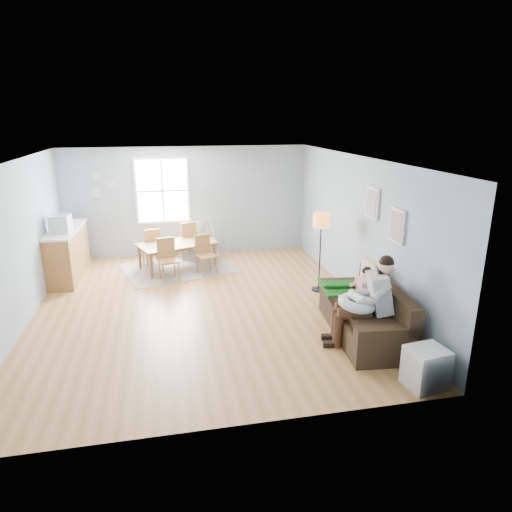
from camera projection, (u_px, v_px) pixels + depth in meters
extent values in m
cube|color=olive|center=(203.00, 309.00, 8.50)|extent=(8.40, 9.40, 0.08)
cube|color=white|center=(196.00, 141.00, 7.61)|extent=(8.40, 9.40, 0.60)
cube|color=#7B8EA1|center=(185.00, 194.00, 12.45)|extent=(8.40, 0.08, 3.90)
cube|color=#7B8EA1|center=(249.00, 378.00, 3.73)|extent=(8.40, 0.08, 3.90)
cube|color=#7B8EA1|center=(413.00, 226.00, 8.90)|extent=(0.08, 9.40, 3.90)
cube|color=silver|center=(162.00, 191.00, 11.13)|extent=(1.32, 0.06, 1.62)
cube|color=white|center=(162.00, 191.00, 11.11)|extent=(1.20, 0.02, 1.50)
cube|color=silver|center=(162.00, 191.00, 11.10)|extent=(1.20, 0.03, 0.04)
cube|color=silver|center=(162.00, 191.00, 11.10)|extent=(0.04, 0.03, 1.50)
cube|color=silver|center=(397.00, 226.00, 7.14)|extent=(0.04, 0.44, 0.54)
cube|color=#4F5D71|center=(396.00, 226.00, 7.14)|extent=(0.01, 0.36, 0.46)
cube|color=silver|center=(373.00, 203.00, 7.93)|extent=(0.04, 0.44, 0.54)
cube|color=#4F5D71|center=(371.00, 203.00, 7.92)|extent=(0.01, 0.36, 0.46)
cylinder|color=#AAC1CC|center=(97.00, 176.00, 10.73)|extent=(0.24, 0.02, 0.24)
cylinder|color=#AAC1CC|center=(113.00, 184.00, 10.85)|extent=(0.26, 0.02, 0.26)
cylinder|color=#AAC1CC|center=(96.00, 193.00, 10.83)|extent=(0.28, 0.02, 0.28)
cube|color=black|center=(363.00, 322.00, 7.36)|extent=(1.13, 2.23, 0.43)
cube|color=black|center=(387.00, 296.00, 7.27)|extent=(0.41, 2.16, 0.44)
cube|color=black|center=(388.00, 333.00, 6.34)|extent=(0.94, 0.29, 0.16)
cube|color=black|center=(347.00, 284.00, 8.20)|extent=(0.94, 0.29, 0.16)
cube|color=#135415|center=(350.00, 287.00, 7.94)|extent=(1.08, 0.98, 0.04)
cube|color=#C0B492|center=(371.00, 276.00, 7.75)|extent=(0.15, 0.53, 0.53)
cube|color=gray|center=(380.00, 293.00, 6.87)|extent=(0.47, 0.54, 0.64)
sphere|color=#EAB28F|center=(386.00, 266.00, 6.74)|extent=(0.23, 0.23, 0.23)
sphere|color=black|center=(387.00, 263.00, 6.73)|extent=(0.22, 0.22, 0.22)
cylinder|color=#3D2516|center=(354.00, 314.00, 6.85)|extent=(0.52, 0.27, 0.17)
cylinder|color=#3D2516|center=(351.00, 308.00, 7.08)|extent=(0.52, 0.27, 0.17)
cylinder|color=#3D2516|center=(338.00, 331.00, 6.94)|extent=(0.14, 0.14, 0.53)
cylinder|color=#3D2516|center=(335.00, 324.00, 7.16)|extent=(0.14, 0.14, 0.53)
cube|color=black|center=(331.00, 344.00, 7.01)|extent=(0.27, 0.16, 0.08)
cube|color=black|center=(329.00, 337.00, 7.23)|extent=(0.27, 0.16, 0.08)
torus|color=silver|center=(357.00, 304.00, 6.90)|extent=(0.69, 0.68, 0.24)
cylinder|color=white|center=(357.00, 298.00, 6.88)|extent=(0.20, 0.34, 0.14)
sphere|color=#EAB28F|center=(352.00, 293.00, 7.04)|extent=(0.12, 0.12, 0.12)
cube|color=white|center=(364.00, 288.00, 7.42)|extent=(0.23, 0.26, 0.37)
sphere|color=#EAB28F|center=(367.00, 273.00, 7.35)|extent=(0.17, 0.17, 0.17)
sphere|color=black|center=(367.00, 272.00, 7.34)|extent=(0.17, 0.17, 0.17)
cylinder|color=#F63C77|center=(351.00, 300.00, 7.35)|extent=(0.30, 0.09, 0.09)
cylinder|color=#F63C77|center=(348.00, 297.00, 7.49)|extent=(0.30, 0.09, 0.09)
cylinder|color=#F63C77|center=(342.00, 311.00, 7.38)|extent=(0.08, 0.08, 0.30)
cylinder|color=#F63C77|center=(339.00, 307.00, 7.51)|extent=(0.08, 0.08, 0.30)
cylinder|color=black|center=(318.00, 289.00, 9.29)|extent=(0.28, 0.28, 0.03)
cylinder|color=black|center=(320.00, 257.00, 9.09)|extent=(0.03, 0.03, 1.41)
cylinder|color=orange|center=(321.00, 220.00, 8.87)|extent=(0.32, 0.32, 0.28)
cube|color=silver|center=(426.00, 368.00, 5.92)|extent=(0.54, 0.49, 0.54)
cube|color=black|center=(412.00, 371.00, 5.85)|extent=(0.08, 0.37, 0.43)
cube|color=gray|center=(179.00, 268.00, 10.62)|extent=(2.84, 2.45, 0.01)
imported|color=brown|center=(178.00, 256.00, 10.53)|extent=(1.95, 1.50, 0.61)
cube|color=brown|center=(169.00, 261.00, 9.73)|extent=(0.49, 0.49, 0.04)
cube|color=brown|center=(166.00, 248.00, 9.82)|extent=(0.39, 0.13, 0.45)
cylinder|color=brown|center=(163.00, 274.00, 9.58)|extent=(0.04, 0.04, 0.44)
cylinder|color=brown|center=(179.00, 272.00, 9.71)|extent=(0.04, 0.04, 0.44)
cylinder|color=brown|center=(160.00, 269.00, 9.87)|extent=(0.04, 0.04, 0.44)
cylinder|color=brown|center=(175.00, 267.00, 10.00)|extent=(0.04, 0.04, 0.44)
cube|color=brown|center=(207.00, 256.00, 10.12)|extent=(0.52, 0.52, 0.04)
cube|color=brown|center=(203.00, 244.00, 10.20)|extent=(0.36, 0.18, 0.43)
cylinder|color=brown|center=(204.00, 268.00, 9.97)|extent=(0.04, 0.04, 0.42)
cylinder|color=brown|center=(217.00, 266.00, 10.14)|extent=(0.04, 0.04, 0.42)
cylinder|color=brown|center=(197.00, 264.00, 10.23)|extent=(0.04, 0.04, 0.42)
cylinder|color=brown|center=(210.00, 262.00, 10.40)|extent=(0.04, 0.04, 0.42)
cube|color=brown|center=(151.00, 246.00, 10.88)|extent=(0.49, 0.49, 0.04)
cube|color=brown|center=(153.00, 238.00, 10.66)|extent=(0.37, 0.14, 0.43)
cylinder|color=brown|center=(156.00, 252.00, 11.14)|extent=(0.04, 0.04, 0.42)
cylinder|color=brown|center=(143.00, 254.00, 11.00)|extent=(0.04, 0.04, 0.42)
cylinder|color=brown|center=(160.00, 255.00, 10.88)|extent=(0.04, 0.04, 0.42)
cylinder|color=brown|center=(147.00, 257.00, 10.73)|extent=(0.04, 0.04, 0.42)
cube|color=brown|center=(186.00, 240.00, 11.26)|extent=(0.56, 0.56, 0.04)
cube|color=brown|center=(189.00, 232.00, 11.03)|extent=(0.39, 0.19, 0.47)
cylinder|color=brown|center=(189.00, 247.00, 11.55)|extent=(0.04, 0.04, 0.46)
cylinder|color=brown|center=(177.00, 249.00, 11.37)|extent=(0.04, 0.04, 0.46)
cylinder|color=brown|center=(196.00, 250.00, 11.28)|extent=(0.04, 0.04, 0.46)
cylinder|color=brown|center=(183.00, 252.00, 11.10)|extent=(0.04, 0.04, 0.46)
cube|color=brown|center=(68.00, 254.00, 9.91)|extent=(0.60, 1.94, 1.07)
cube|color=silver|center=(65.00, 229.00, 9.75)|extent=(0.65, 1.98, 0.04)
cube|color=#B1B1B6|center=(60.00, 224.00, 9.34)|extent=(0.42, 0.40, 0.36)
cube|color=black|center=(51.00, 224.00, 9.33)|extent=(0.05, 0.30, 0.26)
cylinder|color=#B1B1B6|center=(207.00, 220.00, 11.19)|extent=(0.26, 0.51, 0.04)
ellipsoid|color=white|center=(208.00, 241.00, 11.35)|extent=(0.39, 0.39, 0.24)
cylinder|color=#B1B1B6|center=(207.00, 231.00, 11.27)|extent=(0.01, 0.01, 0.43)
cylinder|color=#B1B1B6|center=(192.00, 241.00, 11.11)|extent=(0.44, 0.20, 0.95)
cylinder|color=#B1B1B6|center=(215.00, 242.00, 10.98)|extent=(0.18, 0.45, 0.95)
cylinder|color=#B1B1B6|center=(200.00, 235.00, 11.68)|extent=(0.18, 0.45, 0.95)
cylinder|color=#B1B1B6|center=(223.00, 236.00, 11.55)|extent=(0.44, 0.20, 0.95)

